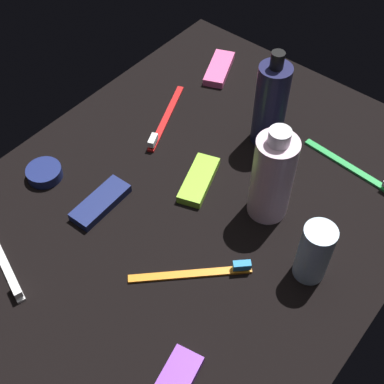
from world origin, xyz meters
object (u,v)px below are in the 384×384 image
object	(u,v)px
toothbrush_orange	(198,272)
snack_bar_lime	(199,180)
toothbrush_green	(356,169)
lotion_bottle	(271,104)
cream_tin_left	(44,173)
toothbrush_white	(2,259)
snack_bar_pink	(219,69)
bodywash_bottle	(272,177)
deodorant_stick	(314,253)
toothbrush_red	(164,120)
snack_bar_navy	(101,203)

from	to	relation	value
toothbrush_orange	snack_bar_lime	size ratio (longest dim) A/B	1.31
toothbrush_green	lotion_bottle	bearing A→B (deg)	-79.31
lotion_bottle	toothbrush_green	bearing A→B (deg)	100.69
toothbrush_orange	cream_tin_left	distance (cm)	31.76
toothbrush_white	snack_bar_pink	world-z (taller)	toothbrush_white
lotion_bottle	toothbrush_orange	distance (cm)	31.42
toothbrush_white	toothbrush_green	world-z (taller)	same
bodywash_bottle	cream_tin_left	bearing A→B (deg)	-61.18
cream_tin_left	lotion_bottle	bearing A→B (deg)	142.95
deodorant_stick	toothbrush_green	world-z (taller)	deodorant_stick
toothbrush_orange	toothbrush_red	xyz separation A→B (cm)	(-20.97, -24.93, 0.00)
deodorant_stick	snack_bar_navy	size ratio (longest dim) A/B	0.99
toothbrush_green	snack_bar_navy	xyz separation A→B (cm)	(32.53, -28.05, 0.14)
toothbrush_green	cream_tin_left	distance (cm)	52.42
snack_bar_navy	deodorant_stick	bearing A→B (deg)	105.97
snack_bar_pink	snack_bar_navy	distance (cm)	39.72
toothbrush_red	cream_tin_left	bearing A→B (deg)	-16.67
toothbrush_green	cream_tin_left	size ratio (longest dim) A/B	3.06
cream_tin_left	snack_bar_pink	bearing A→B (deg)	172.44
deodorant_stick	snack_bar_navy	world-z (taller)	deodorant_stick
lotion_bottle	cream_tin_left	xyz separation A→B (cm)	(31.09, -23.47, -7.08)
lotion_bottle	snack_bar_navy	distance (cm)	32.53
lotion_bottle	snack_bar_lime	xyz separation A→B (cm)	(15.77, -2.63, -7.26)
deodorant_stick	toothbrush_green	distance (cm)	22.73
bodywash_bottle	toothbrush_orange	size ratio (longest dim) A/B	1.27
snack_bar_lime	cream_tin_left	world-z (taller)	cream_tin_left
toothbrush_white	toothbrush_green	distance (cm)	58.46
toothbrush_green	snack_bar_navy	size ratio (longest dim) A/B	1.73
toothbrush_white	snack_bar_navy	bearing A→B (deg)	167.55
toothbrush_white	snack_bar_navy	xyz separation A→B (cm)	(-16.59, 3.66, 0.14)
snack_bar_lime	snack_bar_pink	xyz separation A→B (cm)	(-25.55, -15.42, 0.00)
toothbrush_orange	toothbrush_red	distance (cm)	32.58
snack_bar_navy	lotion_bottle	bearing A→B (deg)	155.91
lotion_bottle	snack_bar_pink	world-z (taller)	lotion_bottle
cream_tin_left	toothbrush_red	bearing A→B (deg)	163.33
toothbrush_red	toothbrush_white	bearing A→B (deg)	1.92
toothbrush_white	snack_bar_lime	xyz separation A→B (cm)	(-30.26, 12.80, 0.14)
toothbrush_red	snack_bar_pink	distance (cm)	18.26
deodorant_stick	toothbrush_green	bearing A→B (deg)	-169.39
lotion_bottle	snack_bar_pink	size ratio (longest dim) A/B	1.76
snack_bar_lime	bodywash_bottle	bearing A→B (deg)	83.25
toothbrush_green	toothbrush_red	bearing A→B (deg)	-70.76
bodywash_bottle	cream_tin_left	size ratio (longest dim) A/B	2.93
deodorant_stick	snack_bar_pink	size ratio (longest dim) A/B	0.99
bodywash_bottle	toothbrush_orange	world-z (taller)	bodywash_bottle
toothbrush_white	toothbrush_red	bearing A→B (deg)	-178.08
toothbrush_white	toothbrush_red	world-z (taller)	same
snack_bar_lime	cream_tin_left	size ratio (longest dim) A/B	1.76
snack_bar_navy	snack_bar_lime	bearing A→B (deg)	143.94
snack_bar_pink	snack_bar_navy	world-z (taller)	same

